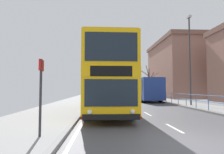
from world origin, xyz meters
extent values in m
cube|color=#4D4D52|center=(0.00, 0.00, -0.03)|extent=(8.40, 140.00, 0.06)
cube|color=silver|center=(0.00, 2.60, 0.00)|extent=(0.12, 2.00, 0.00)
cube|color=silver|center=(0.00, 7.40, 0.00)|extent=(0.12, 2.00, 0.00)
cube|color=silver|center=(0.00, 12.20, 0.00)|extent=(0.12, 2.00, 0.00)
cube|color=silver|center=(0.00, 17.00, 0.00)|extent=(0.12, 2.00, 0.00)
cube|color=silver|center=(0.00, 21.80, 0.00)|extent=(0.12, 2.00, 0.00)
cube|color=silver|center=(0.00, 26.60, 0.00)|extent=(0.12, 2.00, 0.00)
cube|color=silver|center=(0.00, 31.40, 0.00)|extent=(0.12, 2.00, 0.00)
cube|color=silver|center=(0.00, 36.20, 0.00)|extent=(0.12, 2.00, 0.00)
cube|color=silver|center=(0.00, 41.00, 0.00)|extent=(0.12, 2.00, 0.00)
cube|color=silver|center=(0.00, 45.80, 0.00)|extent=(0.12, 2.00, 0.00)
cube|color=silver|center=(0.00, 50.60, 0.00)|extent=(0.12, 2.00, 0.00)
cube|color=silver|center=(-3.95, 0.00, 0.00)|extent=(0.12, 133.00, 0.00)
cube|color=gray|center=(-4.30, 0.00, 0.07)|extent=(0.20, 140.00, 0.14)
cube|color=#F4B20F|center=(-2.66, 7.84, 1.25)|extent=(2.66, 10.13, 1.80)
cube|color=#F4B20F|center=(-2.66, 7.84, 2.39)|extent=(2.68, 10.19, 0.47)
cube|color=#F4B20F|center=(-2.66, 7.84, 3.45)|extent=(2.66, 10.13, 1.65)
cube|color=#D0970D|center=(-2.66, 7.84, 4.31)|extent=(2.58, 9.83, 0.08)
cube|color=#19232D|center=(-2.62, 2.77, 1.47)|extent=(2.26, 0.05, 1.16)
cube|color=black|center=(-2.62, 2.77, 2.39)|extent=(1.80, 0.05, 0.45)
cube|color=#19232D|center=(-2.62, 2.77, 3.45)|extent=(2.26, 0.05, 1.25)
cube|color=black|center=(-2.62, 2.77, 0.45)|extent=(2.44, 0.10, 0.24)
cube|color=#B2140F|center=(-2.66, 7.84, 0.41)|extent=(2.69, 10.19, 0.10)
cube|color=#19232D|center=(-1.37, 8.11, 1.51)|extent=(0.09, 7.89, 0.94)
cube|color=#19232D|center=(-1.37, 7.86, 3.53)|extent=(0.10, 9.10, 0.99)
cube|color=#19232D|center=(-3.96, 8.09, 1.51)|extent=(0.09, 7.89, 0.94)
cube|color=#19232D|center=(-3.96, 7.83, 3.53)|extent=(0.10, 9.10, 0.99)
sphere|color=white|center=(-1.72, 2.77, 0.67)|extent=(0.20, 0.20, 0.20)
sphere|color=white|center=(-3.52, 2.75, 0.67)|extent=(0.20, 0.20, 0.20)
cube|color=#19232D|center=(-1.33, 4.15, 1.13)|extent=(0.03, 0.90, 1.55)
cylinder|color=black|center=(-1.40, 5.00, 0.52)|extent=(0.31, 1.04, 1.04)
cylinder|color=black|center=(-3.87, 4.98, 0.52)|extent=(0.31, 1.04, 1.04)
cylinder|color=black|center=(-1.46, 11.01, 0.52)|extent=(0.31, 1.04, 1.04)
cylinder|color=black|center=(-3.93, 10.99, 0.52)|extent=(0.31, 1.04, 1.04)
cube|color=navy|center=(2.86, 21.43, 1.65)|extent=(2.72, 9.94, 2.66)
cube|color=#19232D|center=(1.59, 21.41, 2.02)|extent=(0.18, 8.41, 1.28)
cube|color=#19232D|center=(4.14, 21.46, 2.02)|extent=(0.18, 8.41, 1.28)
cube|color=#19232D|center=(2.77, 26.39, 1.91)|extent=(2.18, 0.07, 1.59)
cylinder|color=black|center=(1.59, 24.36, 0.48)|extent=(0.30, 0.97, 0.96)
cylinder|color=black|center=(4.03, 24.40, 0.48)|extent=(0.30, 0.97, 0.96)
cylinder|color=black|center=(1.71, 18.26, 0.48)|extent=(0.30, 0.97, 0.96)
cylinder|color=black|center=(4.14, 18.31, 0.48)|extent=(0.30, 0.97, 0.96)
cylinder|color=#386BA8|center=(4.45, 8.00, 0.68)|extent=(0.05, 0.05, 1.09)
cylinder|color=#386BA8|center=(4.45, 9.84, 0.68)|extent=(0.05, 0.05, 1.09)
cylinder|color=#386BA8|center=(4.45, 11.68, 0.68)|extent=(0.05, 0.05, 1.09)
cylinder|color=#386BA8|center=(4.45, 13.52, 0.68)|extent=(0.05, 0.05, 1.09)
cylinder|color=#386BA8|center=(4.45, 15.36, 0.68)|extent=(0.05, 0.05, 1.09)
cylinder|color=#386BA8|center=(4.45, 17.21, 0.68)|extent=(0.05, 0.05, 1.09)
cylinder|color=#386BA8|center=(4.45, 19.05, 0.68)|extent=(0.05, 0.05, 1.09)
cylinder|color=#386BA8|center=(4.45, 8.92, 1.17)|extent=(0.04, 20.26, 0.04)
cylinder|color=#386BA8|center=(4.45, 8.92, 0.74)|extent=(0.04, 20.26, 0.04)
cylinder|color=#2D2D33|center=(-4.96, 0.76, 1.36)|extent=(0.08, 0.08, 2.45)
cube|color=red|center=(-4.96, 0.78, 2.39)|extent=(0.04, 0.44, 0.36)
cylinder|color=#38383D|center=(5.31, 12.64, 4.27)|extent=(0.14, 0.14, 8.25)
cube|color=#B2B2AD|center=(5.31, 12.64, 8.51)|extent=(0.28, 0.60, 0.20)
cylinder|color=#4C3D2D|center=(5.75, 31.06, 2.42)|extent=(0.32, 0.32, 4.57)
cylinder|color=#4C3D2D|center=(5.60, 30.20, 4.59)|extent=(0.43, 1.81, 1.31)
cylinder|color=#4C3D2D|center=(5.66, 32.04, 4.29)|extent=(0.25, 1.99, 1.09)
cylinder|color=#4C3D2D|center=(5.83, 31.61, 3.76)|extent=(0.25, 1.16, 1.42)
cylinder|color=#4C3D2D|center=(6.68, 30.98, 4.10)|extent=(1.89, 0.23, 1.14)
cylinder|color=#4C3D2D|center=(5.38, 30.41, 4.99)|extent=(0.91, 1.44, 1.79)
cylinder|color=#4C3D2D|center=(6.23, 30.98, 3.91)|extent=(1.05, 0.29, 1.65)
cylinder|color=#4C3D2D|center=(4.93, 31.01, 4.63)|extent=(1.73, 0.23, 1.18)
cube|color=#936656|center=(14.74, 33.01, 5.14)|extent=(13.36, 16.22, 10.28)
cube|color=brown|center=(14.74, 33.01, 10.63)|extent=(13.90, 16.87, 0.70)
camera|label=1|loc=(-3.04, -5.73, 1.63)|focal=32.22mm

